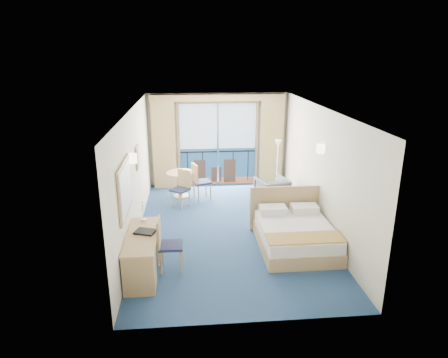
{
  "coord_description": "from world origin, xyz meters",
  "views": [
    {
      "loc": [
        -0.85,
        -8.16,
        3.82
      ],
      "look_at": [
        -0.09,
        0.2,
        1.12
      ],
      "focal_mm": 32.0,
      "sensor_mm": 36.0,
      "label": 1
    }
  ],
  "objects_px": {
    "nightstand": "(301,208)",
    "table_chair_b": "(182,186)",
    "table_chair_a": "(199,179)",
    "round_table": "(181,178)",
    "desk_chair": "(166,241)",
    "desk": "(140,264)",
    "bed": "(295,234)",
    "floor_lamp": "(278,153)",
    "armchair": "(272,191)"
  },
  "relations": [
    {
      "from": "round_table",
      "to": "nightstand",
      "type": "bearing_deg",
      "value": -32.52
    },
    {
      "from": "nightstand",
      "to": "table_chair_b",
      "type": "xyz_separation_m",
      "value": [
        -2.82,
        1.14,
        0.25
      ]
    },
    {
      "from": "nightstand",
      "to": "table_chair_b",
      "type": "height_order",
      "value": "table_chair_b"
    },
    {
      "from": "nightstand",
      "to": "round_table",
      "type": "distance_m",
      "value": 3.39
    },
    {
      "from": "nightstand",
      "to": "desk",
      "type": "height_order",
      "value": "desk"
    },
    {
      "from": "bed",
      "to": "nightstand",
      "type": "height_order",
      "value": "bed"
    },
    {
      "from": "bed",
      "to": "floor_lamp",
      "type": "height_order",
      "value": "floor_lamp"
    },
    {
      "from": "nightstand",
      "to": "table_chair_b",
      "type": "relative_size",
      "value": 0.6
    },
    {
      "from": "floor_lamp",
      "to": "table_chair_b",
      "type": "bearing_deg",
      "value": -163.43
    },
    {
      "from": "nightstand",
      "to": "round_table",
      "type": "bearing_deg",
      "value": 147.48
    },
    {
      "from": "armchair",
      "to": "floor_lamp",
      "type": "bearing_deg",
      "value": -125.12
    },
    {
      "from": "armchair",
      "to": "desk",
      "type": "relative_size",
      "value": 0.48
    },
    {
      "from": "desk_chair",
      "to": "round_table",
      "type": "xyz_separation_m",
      "value": [
        0.21,
        3.85,
        -0.04
      ]
    },
    {
      "from": "table_chair_a",
      "to": "nightstand",
      "type": "bearing_deg",
      "value": -141.69
    },
    {
      "from": "floor_lamp",
      "to": "armchair",
      "type": "bearing_deg",
      "value": -110.15
    },
    {
      "from": "armchair",
      "to": "desk_chair",
      "type": "height_order",
      "value": "desk_chair"
    },
    {
      "from": "desk_chair",
      "to": "table_chair_a",
      "type": "bearing_deg",
      "value": -10.22
    },
    {
      "from": "bed",
      "to": "table_chair_a",
      "type": "distance_m",
      "value": 3.46
    },
    {
      "from": "desk_chair",
      "to": "nightstand",
      "type": "bearing_deg",
      "value": -55.65
    },
    {
      "from": "table_chair_b",
      "to": "table_chair_a",
      "type": "bearing_deg",
      "value": 79.94
    },
    {
      "from": "table_chair_b",
      "to": "nightstand",
      "type": "bearing_deg",
      "value": 15.2
    },
    {
      "from": "table_chair_b",
      "to": "floor_lamp",
      "type": "bearing_deg",
      "value": 53.89
    },
    {
      "from": "table_chair_a",
      "to": "table_chair_b",
      "type": "distance_m",
      "value": 0.61
    },
    {
      "from": "floor_lamp",
      "to": "round_table",
      "type": "distance_m",
      "value": 2.75
    },
    {
      "from": "bed",
      "to": "desk",
      "type": "relative_size",
      "value": 1.19
    },
    {
      "from": "floor_lamp",
      "to": "bed",
      "type": "bearing_deg",
      "value": -95.85
    },
    {
      "from": "bed",
      "to": "armchair",
      "type": "height_order",
      "value": "bed"
    },
    {
      "from": "floor_lamp",
      "to": "round_table",
      "type": "height_order",
      "value": "floor_lamp"
    },
    {
      "from": "nightstand",
      "to": "floor_lamp",
      "type": "relative_size",
      "value": 0.38
    },
    {
      "from": "desk",
      "to": "table_chair_a",
      "type": "bearing_deg",
      "value": 74.69
    },
    {
      "from": "round_table",
      "to": "table_chair_a",
      "type": "height_order",
      "value": "table_chair_a"
    },
    {
      "from": "bed",
      "to": "table_chair_a",
      "type": "height_order",
      "value": "same"
    },
    {
      "from": "desk_chair",
      "to": "desk",
      "type": "bearing_deg",
      "value": 140.55
    },
    {
      "from": "armchair",
      "to": "desk_chair",
      "type": "bearing_deg",
      "value": 35.4
    },
    {
      "from": "bed",
      "to": "desk_chair",
      "type": "xyz_separation_m",
      "value": [
        -2.56,
        -0.68,
        0.28
      ]
    },
    {
      "from": "nightstand",
      "to": "table_chair_b",
      "type": "distance_m",
      "value": 3.05
    },
    {
      "from": "bed",
      "to": "desk",
      "type": "xyz_separation_m",
      "value": [
        -2.97,
        -1.17,
        0.13
      ]
    },
    {
      "from": "bed",
      "to": "table_chair_b",
      "type": "distance_m",
      "value": 3.4
    },
    {
      "from": "bed",
      "to": "table_chair_a",
      "type": "relative_size",
      "value": 1.89
    },
    {
      "from": "desk",
      "to": "desk_chair",
      "type": "relative_size",
      "value": 1.59
    },
    {
      "from": "armchair",
      "to": "desk",
      "type": "xyz_separation_m",
      "value": [
        -3.0,
        -3.61,
        0.06
      ]
    },
    {
      "from": "bed",
      "to": "desk",
      "type": "distance_m",
      "value": 3.2
    },
    {
      "from": "floor_lamp",
      "to": "round_table",
      "type": "bearing_deg",
      "value": -177.65
    },
    {
      "from": "desk_chair",
      "to": "round_table",
      "type": "distance_m",
      "value": 3.86
    },
    {
      "from": "armchair",
      "to": "table_chair_b",
      "type": "height_order",
      "value": "table_chair_b"
    },
    {
      "from": "desk_chair",
      "to": "table_chair_a",
      "type": "relative_size",
      "value": 1.0
    },
    {
      "from": "table_chair_b",
      "to": "desk_chair",
      "type": "bearing_deg",
      "value": -57.25
    },
    {
      "from": "floor_lamp",
      "to": "table_chair_b",
      "type": "xyz_separation_m",
      "value": [
        -2.64,
        -0.79,
        -0.61
      ]
    },
    {
      "from": "desk",
      "to": "desk_chair",
      "type": "bearing_deg",
      "value": 49.68
    },
    {
      "from": "desk",
      "to": "table_chair_b",
      "type": "distance_m",
      "value": 3.72
    }
  ]
}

